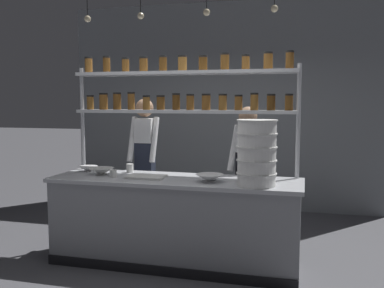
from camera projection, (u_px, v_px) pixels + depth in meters
ground_plane at (175, 263)px, 4.58m from camera, size 40.00×40.00×0.00m
back_wall at (222, 106)px, 6.93m from camera, size 5.05×0.12×3.29m
prep_counter at (175, 221)px, 4.53m from camera, size 2.65×0.76×0.92m
spice_shelf_unit at (183, 96)px, 4.72m from camera, size 2.53×0.28×2.24m
chef_left at (145, 158)px, 5.33m from camera, size 0.36×0.30×1.76m
chef_center at (247, 169)px, 4.87m from camera, size 0.42×0.35×1.67m
container_stack at (257, 153)px, 4.06m from camera, size 0.39×0.39×0.63m
cutting_board at (146, 177)px, 4.51m from camera, size 0.40×0.26×0.02m
prep_bowl_near_left at (101, 171)px, 4.69m from camera, size 0.28×0.28×0.08m
prep_bowl_center_front at (210, 178)px, 4.28m from camera, size 0.28×0.28×0.08m
prep_bowl_center_back at (88, 169)px, 4.93m from camera, size 0.23×0.23×0.06m
serving_cup_front at (130, 168)px, 4.86m from camera, size 0.08×0.08×0.10m
serving_cup_by_board at (113, 174)px, 4.55m from camera, size 0.07×0.07×0.08m
pendant_light_row at (174, 11)px, 4.32m from camera, size 2.04×0.07×0.67m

